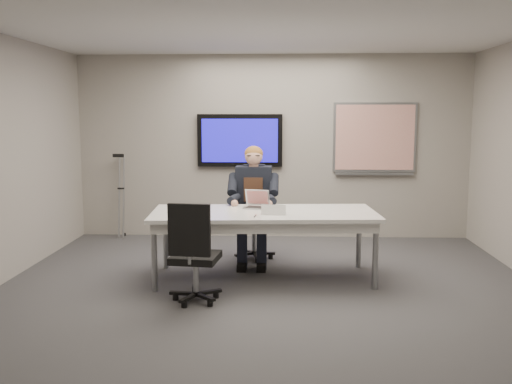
{
  "coord_description": "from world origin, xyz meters",
  "views": [
    {
      "loc": [
        0.15,
        -5.77,
        1.91
      ],
      "look_at": [
        -0.15,
        0.77,
        1.01
      ],
      "focal_mm": 40.0,
      "sensor_mm": 36.0,
      "label": 1
    }
  ],
  "objects_px": {
    "office_chair_near": "(195,271)",
    "seated_person": "(253,217)",
    "conference_table": "(264,219)",
    "laptop": "(257,203)",
    "office_chair_far": "(254,233)"
  },
  "relations": [
    {
      "from": "conference_table",
      "to": "office_chair_far",
      "type": "bearing_deg",
      "value": 95.58
    },
    {
      "from": "office_chair_near",
      "to": "laptop",
      "type": "xyz_separation_m",
      "value": [
        0.58,
        1.16,
        0.52
      ]
    },
    {
      "from": "office_chair_near",
      "to": "laptop",
      "type": "distance_m",
      "value": 1.39
    },
    {
      "from": "laptop",
      "to": "office_chair_far",
      "type": "bearing_deg",
      "value": 110.62
    },
    {
      "from": "office_chair_far",
      "to": "seated_person",
      "type": "xyz_separation_m",
      "value": [
        -0.0,
        -0.27,
        0.27
      ]
    },
    {
      "from": "office_chair_near",
      "to": "office_chair_far",
      "type": "bearing_deg",
      "value": -99.28
    },
    {
      "from": "conference_table",
      "to": "office_chair_near",
      "type": "height_order",
      "value": "office_chair_near"
    },
    {
      "from": "office_chair_far",
      "to": "seated_person",
      "type": "relative_size",
      "value": 0.71
    },
    {
      "from": "conference_table",
      "to": "laptop",
      "type": "height_order",
      "value": "laptop"
    },
    {
      "from": "seated_person",
      "to": "laptop",
      "type": "height_order",
      "value": "seated_person"
    },
    {
      "from": "conference_table",
      "to": "office_chair_far",
      "type": "relative_size",
      "value": 2.49
    },
    {
      "from": "office_chair_near",
      "to": "seated_person",
      "type": "bearing_deg",
      "value": -101.69
    },
    {
      "from": "conference_table",
      "to": "seated_person",
      "type": "relative_size",
      "value": 1.76
    },
    {
      "from": "office_chair_near",
      "to": "seated_person",
      "type": "relative_size",
      "value": 0.7
    },
    {
      "from": "conference_table",
      "to": "office_chair_far",
      "type": "height_order",
      "value": "office_chair_far"
    }
  ]
}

